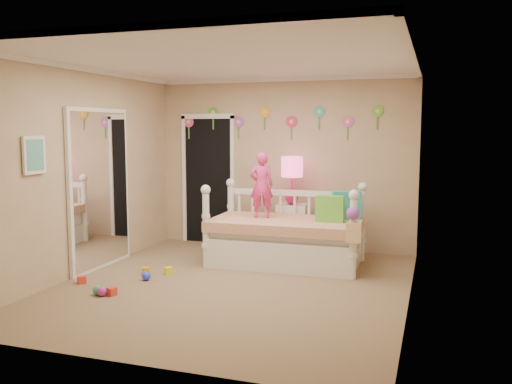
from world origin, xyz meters
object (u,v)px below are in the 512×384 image
(nightstand, at_px, (292,228))
(table_lamp, at_px, (292,173))
(daybed, at_px, (286,224))
(child, at_px, (261,185))

(nightstand, bearing_deg, table_lamp, -99.88)
(daybed, distance_m, table_lamp, 0.97)
(daybed, xyz_separation_m, child, (-0.36, 0.03, 0.51))
(daybed, distance_m, nightstand, 0.75)
(daybed, relative_size, table_lamp, 2.90)
(child, relative_size, table_lamp, 1.27)
(child, bearing_deg, nightstand, -130.38)
(table_lamp, bearing_deg, nightstand, 86.42)
(daybed, height_order, child, child)
(daybed, bearing_deg, nightstand, 97.25)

